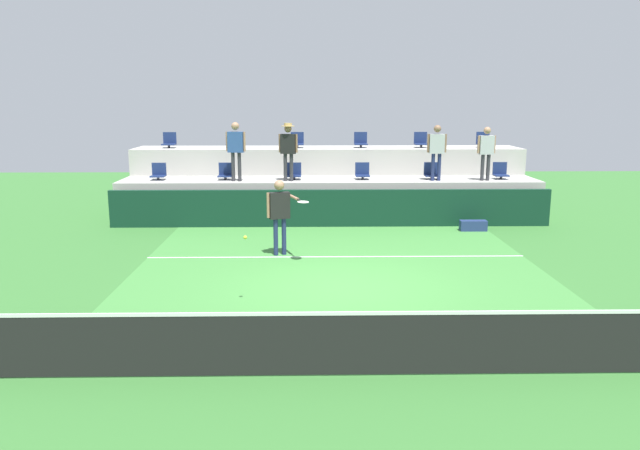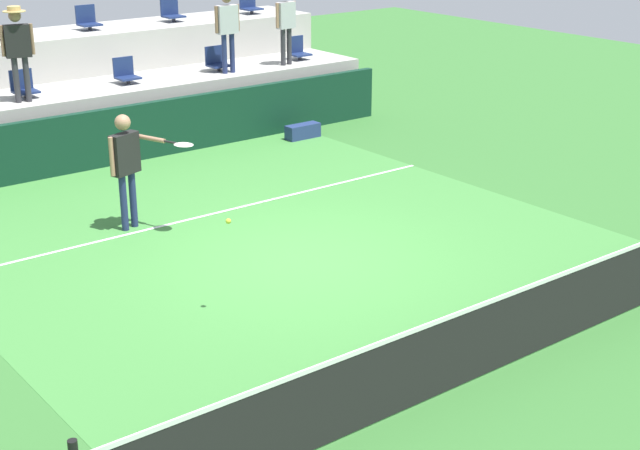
{
  "view_description": "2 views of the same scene",
  "coord_description": "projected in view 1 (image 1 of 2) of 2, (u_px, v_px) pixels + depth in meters",
  "views": [
    {
      "loc": [
        -0.66,
        -11.72,
        3.69
      ],
      "look_at": [
        -0.43,
        0.04,
        1.27
      ],
      "focal_mm": 34.25,
      "sensor_mm": 36.0,
      "label": 1
    },
    {
      "loc": [
        -7.56,
        -10.16,
        5.19
      ],
      "look_at": [
        -0.27,
        -0.83,
        0.81
      ],
      "focal_mm": 53.08,
      "sensor_mm": 36.0,
      "label": 2
    }
  ],
  "objects": [
    {
      "name": "stadium_chair_upper_far_left",
      "position": [
        169.0,
        141.0,
        20.52
      ],
      "size": [
        0.44,
        0.4,
        0.52
      ],
      "color": "#2D2D33",
      "rests_on": "seating_tier_upper"
    },
    {
      "name": "seating_tier_lower",
      "position": [
        329.0,
        199.0,
        19.26
      ],
      "size": [
        13.0,
        1.8,
        1.25
      ],
      "primitive_type": "cube",
      "color": "#ADAAA3",
      "rests_on": "ground_plane"
    },
    {
      "name": "stadium_chair_upper_right",
      "position": [
        421.0,
        141.0,
        20.67
      ],
      "size": [
        0.44,
        0.4,
        0.52
      ],
      "color": "#2D2D33",
      "rests_on": "seating_tier_upper"
    },
    {
      "name": "spectator_with_hat",
      "position": [
        288.0,
        146.0,
        18.45
      ],
      "size": [
        0.59,
        0.49,
        1.75
      ],
      "color": "#2D2D33",
      "rests_on": "seating_tier_lower"
    },
    {
      "name": "stadium_chair_lower_right",
      "position": [
        431.0,
        172.0,
        19.08
      ],
      "size": [
        0.44,
        0.4,
        0.52
      ],
      "color": "#2D2D33",
      "rests_on": "seating_tier_lower"
    },
    {
      "name": "ground_plane",
      "position": [
        342.0,
        287.0,
        12.23
      ],
      "size": [
        40.0,
        40.0,
        0.0
      ],
      "primitive_type": "plane",
      "color": "#336B2D"
    },
    {
      "name": "stadium_chair_lower_far_right",
      "position": [
        500.0,
        172.0,
        19.12
      ],
      "size": [
        0.44,
        0.4,
        0.52
      ],
      "color": "#2D2D33",
      "rests_on": "seating_tier_lower"
    },
    {
      "name": "tennis_player",
      "position": [
        280.0,
        209.0,
        14.53
      ],
      "size": [
        1.06,
        1.16,
        1.83
      ],
      "color": "navy",
      "rests_on": "ground_plane"
    },
    {
      "name": "stadium_chair_lower_far_left",
      "position": [
        159.0,
        173.0,
        18.93
      ],
      "size": [
        0.44,
        0.4,
        0.52
      ],
      "color": "#2D2D33",
      "rests_on": "seating_tier_lower"
    },
    {
      "name": "tennis_ball",
      "position": [
        245.0,
        237.0,
        10.99
      ],
      "size": [
        0.07,
        0.07,
        0.07
      ],
      "color": "#CCE033"
    },
    {
      "name": "tennis_net",
      "position": [
        358.0,
        341.0,
        8.22
      ],
      "size": [
        10.48,
        0.08,
        1.07
      ],
      "color": "black",
      "rests_on": "ground_plane"
    },
    {
      "name": "stadium_chair_lower_mid_left",
      "position": [
        294.0,
        173.0,
        19.0
      ],
      "size": [
        0.44,
        0.4,
        0.52
      ],
      "color": "#2D2D33",
      "rests_on": "seating_tier_lower"
    },
    {
      "name": "equipment_bag",
      "position": [
        473.0,
        226.0,
        17.49
      ],
      "size": [
        0.76,
        0.28,
        0.3
      ],
      "primitive_type": "cube",
      "color": "navy",
      "rests_on": "ground_plane"
    },
    {
      "name": "stadium_chair_lower_mid_right",
      "position": [
        362.0,
        172.0,
        19.04
      ],
      "size": [
        0.44,
        0.4,
        0.52
      ],
      "color": "#2D2D33",
      "rests_on": "seating_tier_lower"
    },
    {
      "name": "spectator_leaning_on_rail",
      "position": [
        486.0,
        149.0,
        18.58
      ],
      "size": [
        0.58,
        0.24,
        1.64
      ],
      "color": "#2D2D33",
      "rests_on": "seating_tier_lower"
    },
    {
      "name": "spectator_in_grey",
      "position": [
        437.0,
        147.0,
        18.54
      ],
      "size": [
        0.59,
        0.23,
        1.69
      ],
      "color": "navy",
      "rests_on": "seating_tier_lower"
    },
    {
      "name": "stadium_chair_upper_mid_right",
      "position": [
        361.0,
        141.0,
        20.64
      ],
      "size": [
        0.44,
        0.4,
        0.52
      ],
      "color": "#2D2D33",
      "rests_on": "seating_tier_upper"
    },
    {
      "name": "court_service_line",
      "position": [
        336.0,
        257.0,
        14.58
      ],
      "size": [
        9.0,
        0.06,
        0.0
      ],
      "primitive_type": "cube",
      "color": "white",
      "rests_on": "ground_plane"
    },
    {
      "name": "sponsor_backboard",
      "position": [
        331.0,
        208.0,
        18.0
      ],
      "size": [
        13.0,
        0.16,
        1.1
      ],
      "primitive_type": "cube",
      "color": "#0F3323",
      "rests_on": "ground_plane"
    },
    {
      "name": "spectator_in_white",
      "position": [
        236.0,
        145.0,
        18.42
      ],
      "size": [
        0.62,
        0.28,
        1.78
      ],
      "color": "#2D2D33",
      "rests_on": "seating_tier_lower"
    },
    {
      "name": "stadium_chair_lower_left",
      "position": [
        226.0,
        173.0,
        18.96
      ],
      "size": [
        0.44,
        0.4,
        0.52
      ],
      "color": "#2D2D33",
      "rests_on": "seating_tier_lower"
    },
    {
      "name": "stadium_chair_upper_left",
      "position": [
        233.0,
        141.0,
        20.56
      ],
      "size": [
        0.44,
        0.4,
        0.52
      ],
      "color": "#2D2D33",
      "rests_on": "seating_tier_upper"
    },
    {
      "name": "court_inner_paint",
      "position": [
        339.0,
        273.0,
        13.21
      ],
      "size": [
        9.0,
        10.0,
        0.01
      ],
      "primitive_type": "cube",
      "color": "#3D7F38",
      "rests_on": "ground_plane"
    },
    {
      "name": "stadium_chair_upper_mid_left",
      "position": [
        297.0,
        141.0,
        20.6
      ],
      "size": [
        0.44,
        0.4,
        0.52
      ],
      "color": "#2D2D33",
      "rests_on": "seating_tier_upper"
    },
    {
      "name": "stadium_chair_upper_far_right",
      "position": [
        483.0,
        141.0,
        20.71
      ],
      "size": [
        0.44,
        0.4,
        0.52
      ],
      "color": "#2D2D33",
      "rests_on": "seating_tier_upper"
    },
    {
      "name": "seating_tier_upper",
      "position": [
        328.0,
        178.0,
        20.93
      ],
      "size": [
        13.0,
        1.8,
        2.1
      ],
      "primitive_type": "cube",
      "color": "#ADAAA3",
      "rests_on": "ground_plane"
    }
  ]
}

